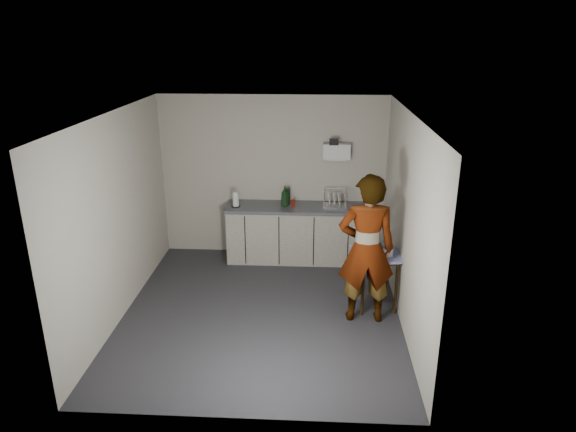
# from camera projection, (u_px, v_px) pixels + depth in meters

# --- Properties ---
(ground) EXTENTS (4.00, 4.00, 0.00)m
(ground) POSITION_uv_depth(u_px,v_px,m) (262.00, 311.00, 6.81)
(ground) COLOR #28282D
(ground) RESTS_ON ground
(wall_back) EXTENTS (3.60, 0.02, 2.60)m
(wall_back) POSITION_uv_depth(u_px,v_px,m) (273.00, 177.00, 8.24)
(wall_back) COLOR beige
(wall_back) RESTS_ON ground
(wall_right) EXTENTS (0.02, 4.00, 2.60)m
(wall_right) POSITION_uv_depth(u_px,v_px,m) (406.00, 223.00, 6.28)
(wall_right) COLOR beige
(wall_right) RESTS_ON ground
(wall_left) EXTENTS (0.02, 4.00, 2.60)m
(wall_left) POSITION_uv_depth(u_px,v_px,m) (119.00, 217.00, 6.46)
(wall_left) COLOR beige
(wall_left) RESTS_ON ground
(ceiling) EXTENTS (3.60, 4.00, 0.01)m
(ceiling) POSITION_uv_depth(u_px,v_px,m) (258.00, 115.00, 5.93)
(ceiling) COLOR white
(ceiling) RESTS_ON wall_back
(kitchen_counter) EXTENTS (2.24, 0.62, 0.91)m
(kitchen_counter) POSITION_uv_depth(u_px,v_px,m) (297.00, 235.00, 8.24)
(kitchen_counter) COLOR black
(kitchen_counter) RESTS_ON ground
(wall_shelf) EXTENTS (0.42, 0.18, 0.37)m
(wall_shelf) POSITION_uv_depth(u_px,v_px,m) (337.00, 151.00, 7.97)
(wall_shelf) COLOR white
(wall_shelf) RESTS_ON ground
(side_table) EXTENTS (0.68, 0.68, 0.77)m
(side_table) POSITION_uv_depth(u_px,v_px,m) (377.00, 260.00, 6.73)
(side_table) COLOR #35220C
(side_table) RESTS_ON ground
(standing_man) EXTENTS (0.72, 0.49, 1.94)m
(standing_man) POSITION_uv_depth(u_px,v_px,m) (366.00, 249.00, 6.33)
(standing_man) COLOR #B2A593
(standing_man) RESTS_ON ground
(soap_bottle) EXTENTS (0.14, 0.14, 0.32)m
(soap_bottle) POSITION_uv_depth(u_px,v_px,m) (285.00, 196.00, 8.02)
(soap_bottle) COLOR black
(soap_bottle) RESTS_ON kitchen_counter
(soda_can) EXTENTS (0.06, 0.06, 0.11)m
(soda_can) POSITION_uv_depth(u_px,v_px,m) (293.00, 203.00, 8.05)
(soda_can) COLOR #B62412
(soda_can) RESTS_ON kitchen_counter
(dark_bottle) EXTENTS (0.08, 0.08, 0.27)m
(dark_bottle) POSITION_uv_depth(u_px,v_px,m) (288.00, 196.00, 8.11)
(dark_bottle) COLOR black
(dark_bottle) RESTS_ON kitchen_counter
(paper_towel) EXTENTS (0.14, 0.14, 0.25)m
(paper_towel) POSITION_uv_depth(u_px,v_px,m) (236.00, 199.00, 8.01)
(paper_towel) COLOR black
(paper_towel) RESTS_ON kitchen_counter
(dish_rack) EXTENTS (0.37, 0.28, 0.26)m
(dish_rack) POSITION_uv_depth(u_px,v_px,m) (335.00, 203.00, 8.05)
(dish_rack) COLOR silver
(dish_rack) RESTS_ON kitchen_counter
(bakery_box) EXTENTS (0.36, 0.37, 0.39)m
(bakery_box) POSITION_uv_depth(u_px,v_px,m) (378.00, 247.00, 6.66)
(bakery_box) COLOR white
(bakery_box) RESTS_ON side_table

